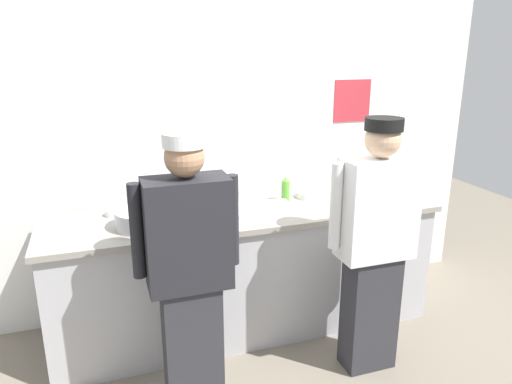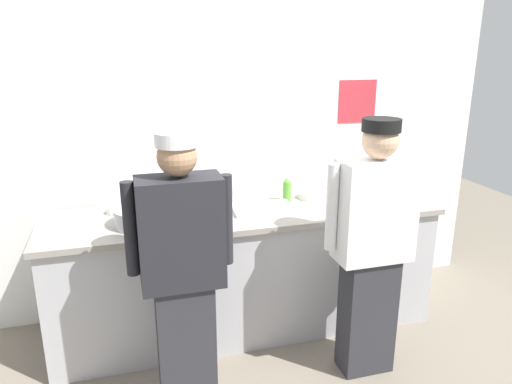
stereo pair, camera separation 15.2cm
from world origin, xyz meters
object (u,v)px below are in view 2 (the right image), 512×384
object	(u,v)px
squeeze_bottle_secondary	(383,179)
ramekin_orange_sauce	(113,210)
ramekin_green_sauce	(220,202)
sheet_tray	(263,208)
chef_near_left	(183,268)
squeeze_bottle_primary	(287,189)
chefs_knife	(362,196)
chef_center	(372,244)
plate_stack_rear	(192,203)
mixing_bowl_steel	(143,216)
plate_stack_front	(312,195)

from	to	relation	value
squeeze_bottle_secondary	ramekin_orange_sauce	size ratio (longest dim) A/B	2.07
squeeze_bottle_secondary	ramekin_green_sauce	world-z (taller)	squeeze_bottle_secondary
ramekin_orange_sauce	sheet_tray	bearing A→B (deg)	-11.70
chef_near_left	squeeze_bottle_primary	xyz separation A→B (m)	(0.91, 0.83, 0.15)
sheet_tray	squeeze_bottle_secondary	size ratio (longest dim) A/B	2.09
chefs_knife	chef_center	bearing A→B (deg)	-113.31
plate_stack_rear	mixing_bowl_steel	distance (m)	0.46
plate_stack_front	squeeze_bottle_primary	bearing A→B (deg)	-176.23
chef_near_left	sheet_tray	world-z (taller)	chef_near_left
plate_stack_front	mixing_bowl_steel	size ratio (longest dim) A/B	0.56
chef_center	mixing_bowl_steel	bearing A→B (deg)	155.30
squeeze_bottle_primary	chefs_knife	size ratio (longest dim) A/B	0.69
chef_center	squeeze_bottle_secondary	distance (m)	1.05
plate_stack_front	chefs_knife	xyz separation A→B (m)	(0.38, -0.09, -0.02)
plate_stack_front	chef_near_left	bearing A→B (deg)	-142.98
chef_center	squeeze_bottle_primary	world-z (taller)	chef_center
plate_stack_front	mixing_bowl_steel	bearing A→B (deg)	-169.70
chef_center	plate_stack_front	size ratio (longest dim) A/B	8.00
ramekin_orange_sauce	ramekin_green_sauce	world-z (taller)	ramekin_green_sauce
ramekin_green_sauce	chefs_knife	distance (m)	1.11
chef_center	ramekin_orange_sauce	distance (m)	1.78
sheet_tray	plate_stack_rear	bearing A→B (deg)	157.23
plate_stack_rear	squeeze_bottle_secondary	world-z (taller)	squeeze_bottle_secondary
squeeze_bottle_secondary	plate_stack_front	bearing A→B (deg)	-177.94
squeeze_bottle_primary	squeeze_bottle_secondary	size ratio (longest dim) A/B	0.91
chefs_knife	chef_near_left	bearing A→B (deg)	-153.30
plate_stack_rear	squeeze_bottle_secondary	size ratio (longest dim) A/B	0.93
plate_stack_front	sheet_tray	distance (m)	0.47
plate_stack_front	mixing_bowl_steel	distance (m)	1.31
squeeze_bottle_primary	squeeze_bottle_secondary	xyz separation A→B (m)	(0.83, 0.04, 0.01)
plate_stack_rear	squeeze_bottle_primary	xyz separation A→B (m)	(0.71, -0.05, 0.06)
plate_stack_front	plate_stack_rear	size ratio (longest dim) A/B	1.07
chef_center	sheet_tray	world-z (taller)	chef_center
chef_center	squeeze_bottle_secondary	size ratio (longest dim) A/B	8.00
chef_center	plate_stack_rear	bearing A→B (deg)	137.60
sheet_tray	plate_stack_front	bearing A→B (deg)	19.95
sheet_tray	squeeze_bottle_secondary	distance (m)	1.09
plate_stack_rear	ramekin_green_sauce	world-z (taller)	plate_stack_rear
ramekin_orange_sauce	ramekin_green_sauce	size ratio (longest dim) A/B	1.02
plate_stack_front	mixing_bowl_steel	xyz separation A→B (m)	(-1.29, -0.23, 0.04)
chef_near_left	sheet_tray	xyz separation A→B (m)	(0.67, 0.68, 0.07)
chef_near_left	plate_stack_front	distance (m)	1.40
chef_center	mixing_bowl_steel	world-z (taller)	chef_center
mixing_bowl_steel	ramekin_orange_sauce	world-z (taller)	mixing_bowl_steel
squeeze_bottle_primary	chef_near_left	bearing A→B (deg)	-137.60
mixing_bowl_steel	ramekin_green_sauce	distance (m)	0.62
chef_near_left	mixing_bowl_steel	size ratio (longest dim) A/B	4.40
ramekin_orange_sauce	chef_center	bearing A→B (deg)	-30.56
plate_stack_rear	chef_near_left	bearing A→B (deg)	-102.39
mixing_bowl_steel	ramekin_green_sauce	bearing A→B (deg)	23.55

